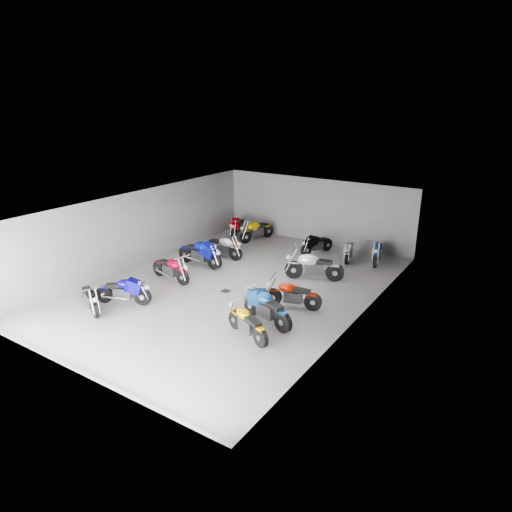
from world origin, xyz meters
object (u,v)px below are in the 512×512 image
object	(u,v)px
motorcycle_back_d	(316,244)
motorcycle_right_c	(266,307)
motorcycle_right_d	(292,295)
motorcycle_left_b	(124,291)
motorcycle_left_f	(222,247)
motorcycle_left_e	(200,253)
motorcycle_back_e	(349,250)
motorcycle_back_f	(378,251)
motorcycle_back_a	(238,226)
motorcycle_right_b	(247,323)
motorcycle_left_a	(90,298)
drain_grate	(226,291)
motorcycle_right_f	(314,266)
motorcycle_left_d	(171,269)
motorcycle_back_b	(256,230)

from	to	relation	value
motorcycle_back_d	motorcycle_right_c	bearing A→B (deg)	123.70
motorcycle_right_d	motorcycle_right_c	bearing A→B (deg)	157.71
motorcycle_right_c	motorcycle_left_b	bearing A→B (deg)	124.85
motorcycle_left_f	motorcycle_right_d	xyz separation A→B (m)	(5.18, -2.83, -0.03)
motorcycle_left_e	motorcycle_back_e	size ratio (longest dim) A/B	1.31
motorcycle_left_b	motorcycle_back_f	xyz separation A→B (m)	(6.06, 9.08, 0.02)
motorcycle_left_f	motorcycle_back_a	distance (m)	3.63
motorcycle_left_e	motorcycle_right_b	bearing A→B (deg)	53.93
motorcycle_right_b	motorcycle_right_c	world-z (taller)	motorcycle_right_c
motorcycle_left_b	motorcycle_right_d	distance (m)	5.94
motorcycle_left_b	motorcycle_back_e	xyz separation A→B (m)	(4.87, 8.70, -0.05)
motorcycle_left_a	motorcycle_back_e	bearing A→B (deg)	175.76
motorcycle_left_b	motorcycle_back_a	distance (m)	9.27
motorcycle_back_f	drain_grate	bearing A→B (deg)	46.56
motorcycle_right_b	motorcycle_back_e	world-z (taller)	motorcycle_right_b
motorcycle_left_a	motorcycle_back_d	distance (m)	10.42
motorcycle_left_e	motorcycle_back_f	size ratio (longest dim) A/B	1.11
motorcycle_left_a	motorcycle_left_b	size ratio (longest dim) A/B	0.94
motorcycle_back_f	motorcycle_right_d	bearing A→B (deg)	68.63
motorcycle_back_e	motorcycle_back_f	world-z (taller)	motorcycle_back_f
motorcycle_right_c	motorcycle_right_f	size ratio (longest dim) A/B	0.98
motorcycle_back_e	motorcycle_left_e	bearing A→B (deg)	25.04
motorcycle_back_d	motorcycle_back_a	bearing A→B (deg)	15.15
motorcycle_right_d	motorcycle_back_a	bearing A→B (deg)	31.61
motorcycle_left_d	motorcycle_back_e	xyz separation A→B (m)	(4.98, 6.19, -0.07)
motorcycle_right_f	motorcycle_back_e	size ratio (longest dim) A/B	1.25
motorcycle_left_d	motorcycle_back_f	distance (m)	9.01
motorcycle_right_b	motorcycle_back_f	distance (m)	8.72
motorcycle_left_a	motorcycle_left_b	bearing A→B (deg)	176.23
motorcycle_left_a	motorcycle_right_d	distance (m)	6.94
motorcycle_back_e	motorcycle_back_f	xyz separation A→B (m)	(1.19, 0.38, 0.08)
drain_grate	motorcycle_right_d	size ratio (longest dim) A/B	0.16
drain_grate	motorcycle_left_f	size ratio (longest dim) A/B	0.15
motorcycle_left_e	motorcycle_back_e	world-z (taller)	motorcycle_left_e
motorcycle_left_d	motorcycle_left_b	bearing A→B (deg)	10.27
drain_grate	motorcycle_left_d	world-z (taller)	motorcycle_left_d
motorcycle_back_a	motorcycle_back_f	xyz separation A→B (m)	(7.61, -0.05, 0.01)
drain_grate	motorcycle_back_b	xyz separation A→B (m)	(-2.55, 6.01, 0.53)
motorcycle_back_a	motorcycle_back_d	xyz separation A→B (m)	(4.82, -0.44, -0.05)
motorcycle_right_c	motorcycle_left_e	bearing A→B (deg)	78.22
motorcycle_left_a	motorcycle_right_f	xyz separation A→B (m)	(5.14, 6.70, 0.10)
motorcycle_right_c	motorcycle_back_f	distance (m)	7.62
motorcycle_left_b	motorcycle_left_f	world-z (taller)	motorcycle_left_f
motorcycle_right_b	motorcycle_back_b	distance (m)	9.90
motorcycle_left_d	motorcycle_left_f	xyz separation A→B (m)	(0.05, 3.32, 0.01)
drain_grate	motorcycle_right_d	world-z (taller)	motorcycle_right_d
motorcycle_right_b	motorcycle_back_d	world-z (taller)	motorcycle_right_b
motorcycle_right_b	drain_grate	bearing A→B (deg)	68.83
motorcycle_left_e	motorcycle_right_d	size ratio (longest dim) A/B	1.19
motorcycle_right_f	drain_grate	bearing A→B (deg)	120.04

